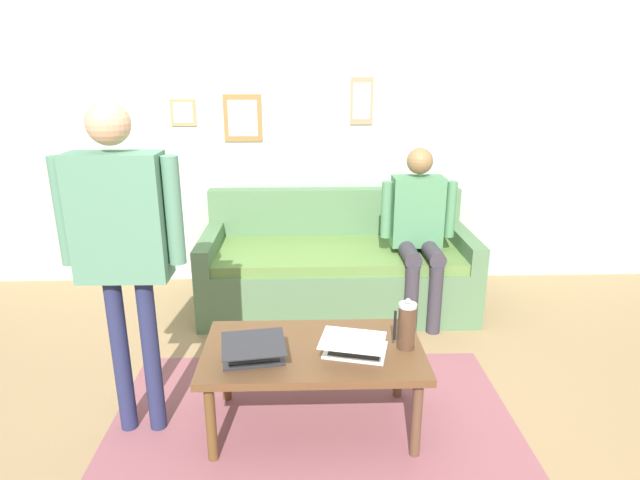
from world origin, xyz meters
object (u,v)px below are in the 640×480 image
at_px(person_standing, 121,233).
at_px(person_seated, 419,225).
at_px(couch, 337,269).
at_px(coffee_table, 313,356).
at_px(laptop_left, 253,351).
at_px(laptop_center, 354,347).
at_px(french_press, 407,326).

xyz_separation_m(person_standing, person_seated, (-1.70, -1.30, -0.35)).
bearing_deg(couch, coffee_table, 82.01).
xyz_separation_m(coffee_table, laptop_left, (0.29, 0.11, 0.10)).
relative_size(couch, laptop_center, 5.28).
bearing_deg(couch, person_seated, 158.82).
bearing_deg(person_seated, laptop_center, 66.66).
distance_m(coffee_table, person_seated, 1.56).
bearing_deg(person_seated, couch, -21.18).
distance_m(laptop_center, person_standing, 1.24).
distance_m(coffee_table, laptop_center, 0.24).
relative_size(laptop_left, person_seated, 0.29).
height_order(couch, person_seated, person_seated).
height_order(laptop_left, person_standing, person_standing).
relative_size(laptop_center, french_press, 1.44).
bearing_deg(person_seated, french_press, 75.90).
relative_size(person_standing, person_seated, 1.31).
relative_size(laptop_center, person_standing, 0.23).
bearing_deg(coffee_table, french_press, 178.44).
height_order(laptop_left, laptop_center, laptop_left).
distance_m(laptop_left, person_standing, 0.84).
bearing_deg(couch, french_press, 99.34).
bearing_deg(laptop_left, person_seated, -127.66).
relative_size(french_press, person_seated, 0.21).
bearing_deg(french_press, laptop_left, 7.31).
relative_size(couch, person_standing, 1.23).
bearing_deg(person_standing, coffee_table, 179.35).
distance_m(french_press, person_standing, 1.45).
xyz_separation_m(couch, french_press, (-0.25, 1.54, 0.28)).
bearing_deg(laptop_center, french_press, -165.65).
bearing_deg(laptop_left, french_press, -172.69).
distance_m(couch, french_press, 1.59).
bearing_deg(laptop_center, coffee_table, -21.85).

